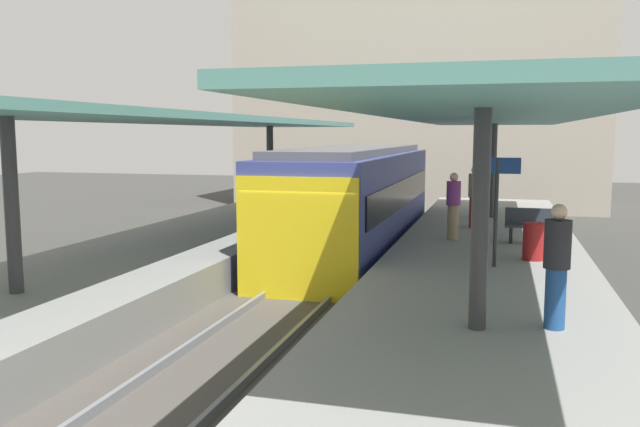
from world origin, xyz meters
name	(u,v)px	position (x,y,z in m)	size (l,w,h in m)	color
ground_plane	(312,296)	(0.00, 0.00, 0.00)	(80.00, 80.00, 0.00)	#383835
platform_left	(162,266)	(-3.80, 0.00, 0.50)	(4.40, 28.00, 1.00)	gray
platform_right	(485,285)	(3.80, 0.00, 0.50)	(4.40, 28.00, 1.00)	gray
track_ballast	(312,292)	(0.00, 0.00, 0.10)	(3.20, 28.00, 0.20)	#4C4742
rail_near_side	(282,283)	(-0.72, 0.00, 0.27)	(0.08, 28.00, 0.14)	slate
rail_far_side	(343,286)	(0.72, 0.00, 0.27)	(0.08, 28.00, 0.14)	slate
commuter_train	(356,201)	(0.00, 4.60, 1.73)	(2.78, 11.62, 3.10)	#38428C
canopy_left	(186,121)	(-3.80, 1.40, 4.01)	(4.18, 21.00, 3.13)	#333335
canopy_right	(491,117)	(3.80, 1.40, 4.06)	(4.18, 21.00, 3.18)	#333335
platform_bench	(534,225)	(4.89, 2.71, 1.46)	(1.40, 0.41, 0.86)	black
platform_sign	(497,187)	(3.99, -0.47, 2.62)	(0.90, 0.08, 2.21)	#262628
litter_bin	(533,241)	(4.77, 0.49, 1.40)	(0.44, 0.44, 0.80)	maroon
passenger_near_bench	(474,196)	(3.35, 5.15, 1.92)	(0.36, 0.36, 1.77)	maroon
passenger_mid_platform	(557,264)	(4.83, -4.61, 1.90)	(0.36, 0.36, 1.73)	navy
passenger_far_end	(453,205)	(2.92, 2.79, 1.89)	(0.36, 0.36, 1.71)	#998460
station_building_backdrop	(417,99)	(-0.19, 20.00, 5.50)	(18.00, 6.00, 11.00)	#A89E8E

